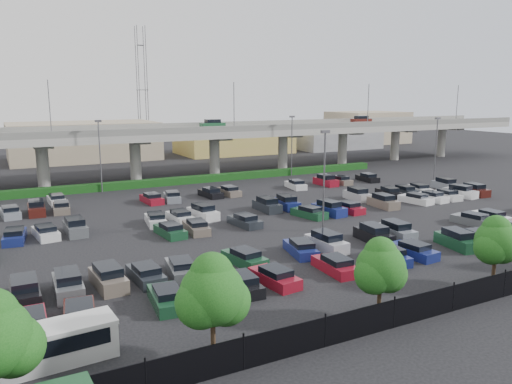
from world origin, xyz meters
TOP-DOWN VIEW (x-y plane):
  - ground at (0.00, 0.00)m, footprint 280.00×280.00m
  - overpass at (-0.17, 32.01)m, footprint 150.00×13.00m
  - hedge at (0.00, 25.00)m, footprint 66.00×1.60m
  - fence at (-0.05, -28.00)m, footprint 70.00×0.10m
  - tree_row at (0.70, -26.53)m, footprint 65.07×3.66m
  - shuttle_bus at (-27.50, -22.87)m, footprint 6.61×2.65m
  - parked_cars at (-1.27, -4.65)m, footprint 62.79×41.60m
  - light_poles at (-4.13, 2.00)m, footprint 66.90×48.38m
  - distant_buildings at (12.38, 61.81)m, footprint 138.00×24.00m
  - comm_tower at (4.00, 74.00)m, footprint 2.40×2.40m

SIDE VIEW (x-z plane):
  - ground at x=0.00m, z-range 0.00..0.00m
  - hedge at x=0.00m, z-range 0.00..1.10m
  - parked_cars at x=-1.27m, z-range -0.23..1.44m
  - fence at x=-0.05m, z-range -0.10..1.90m
  - shuttle_bus at x=-27.50m, z-range 0.09..2.17m
  - tree_row at x=0.70m, z-range 0.55..6.49m
  - distant_buildings at x=12.38m, z-range -0.76..8.24m
  - light_poles at x=-4.13m, z-range 1.09..11.39m
  - overpass at x=-0.17m, z-range -0.93..14.87m
  - comm_tower at x=4.00m, z-range 0.61..30.61m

